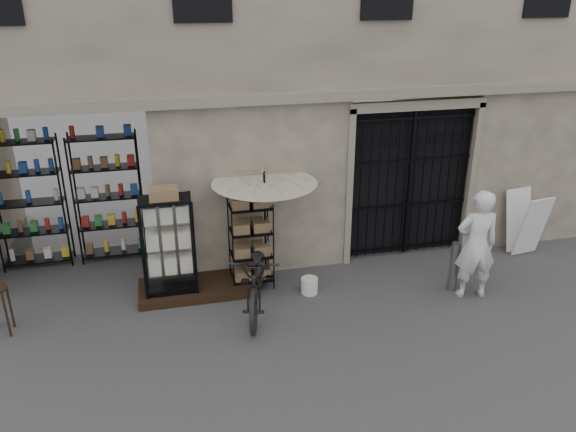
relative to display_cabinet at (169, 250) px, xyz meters
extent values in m
plane|color=black|center=(2.83, -1.49, -0.90)|extent=(80.00, 80.00, 0.00)
cube|color=tan|center=(2.83, 2.51, 3.60)|extent=(14.00, 4.00, 9.00)
cube|color=black|center=(-1.67, 1.31, 0.60)|extent=(3.00, 1.70, 3.00)
cube|color=black|center=(-1.72, 1.81, 0.35)|extent=(2.70, 0.50, 2.50)
cube|color=black|center=(4.58, 0.79, 0.60)|extent=(2.50, 0.06, 3.00)
cube|color=black|center=(4.58, 0.63, 0.55)|extent=(0.05, 0.05, 2.80)
cube|color=black|center=(0.43, 0.06, -0.82)|extent=(2.00, 0.90, 0.15)
cube|color=black|center=(0.00, 0.01, -0.70)|extent=(0.89, 0.62, 0.09)
cube|color=silver|center=(0.04, -0.25, 0.08)|extent=(0.77, 0.12, 1.55)
cube|color=silver|center=(0.00, 0.01, -0.01)|extent=(0.75, 0.47, 1.29)
cube|color=olive|center=(0.00, 0.01, 0.96)|extent=(0.51, 0.41, 0.18)
cube|color=black|center=(1.41, 0.09, -0.09)|extent=(0.73, 0.53, 1.61)
cube|color=olive|center=(1.41, 0.09, -0.14)|extent=(0.62, 0.43, 1.20)
cylinder|color=black|center=(1.66, 0.08, 0.16)|extent=(0.04, 0.04, 2.12)
imported|color=#B0A889|center=(1.66, 0.08, 0.93)|extent=(1.95, 1.97, 1.42)
cylinder|color=silver|center=(2.33, -0.43, -0.75)|extent=(0.39, 0.39, 0.28)
imported|color=black|center=(1.38, -0.71, -0.90)|extent=(1.02, 1.29, 2.17)
cylinder|color=slate|center=(4.82, -0.88, -0.45)|extent=(0.19, 0.19, 0.90)
imported|color=silver|center=(5.02, -1.14, -0.90)|extent=(0.99, 2.02, 0.46)
cube|color=silver|center=(6.92, -0.07, -0.25)|extent=(0.63, 0.38, 1.25)
cube|color=silver|center=(6.87, 0.32, -0.25)|extent=(0.63, 0.38, 1.25)
camera|label=1|loc=(0.00, -8.67, 4.12)|focal=35.00mm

